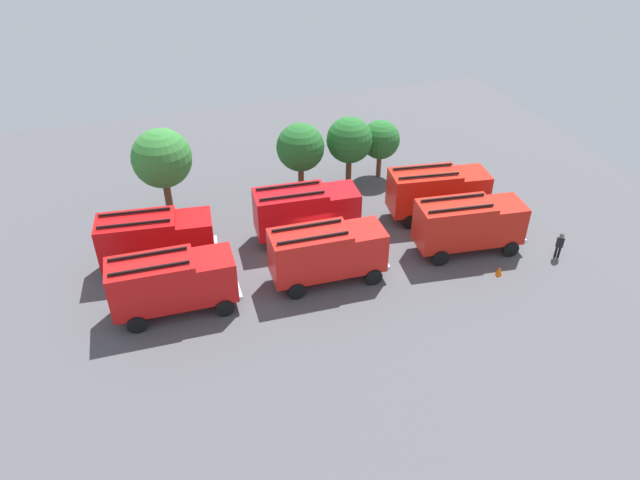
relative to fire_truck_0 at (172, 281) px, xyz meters
The scene contains 16 objects.
ground_plane 10.15m from the fire_truck_0, 13.73° to the left, with size 56.55×56.55×0.00m, color #4C4C51.
fire_truck_0 is the anchor object (origin of this frame).
fire_truck_1 9.28m from the fire_truck_0, ahead, with size 7.29×2.97×3.88m.
fire_truck_2 19.12m from the fire_truck_0, ahead, with size 7.44×3.44×3.88m.
fire_truck_3 4.77m from the fire_truck_0, 95.33° to the left, with size 7.43×3.43×3.88m.
fire_truck_4 10.75m from the fire_truck_0, 27.73° to the left, with size 7.35×3.15×3.88m.
fire_truck_5 19.75m from the fire_truck_0, 13.40° to the left, with size 7.47×3.57×3.88m.
firefighter_0 20.85m from the fire_truck_0, 22.53° to the left, with size 0.48×0.43×1.75m.
firefighter_1 24.67m from the fire_truck_0, ahead, with size 0.48×0.39×1.76m.
tree_0 11.55m from the fire_truck_0, 85.26° to the left, with size 4.22×4.22×6.54m.
tree_1 15.78m from the fire_truck_0, 45.36° to the left, with size 3.63×3.63×5.62m.
tree_2 18.88m from the fire_truck_0, 37.02° to the left, with size 3.57×3.57×5.53m.
tree_3 21.27m from the fire_truck_0, 33.23° to the left, with size 3.09×3.09×4.79m.
traffic_cone_0 16.84m from the fire_truck_0, ahead, with size 0.51×0.51×0.73m, color #F2600C.
traffic_cone_1 20.23m from the fire_truck_0, ahead, with size 0.52×0.52×0.74m, color #F2600C.
traffic_cone_2 20.11m from the fire_truck_0, ahead, with size 0.44×0.44×0.63m, color #F2600C.
Camera 1 is at (-10.01, -29.96, 22.95)m, focal length 33.15 mm.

